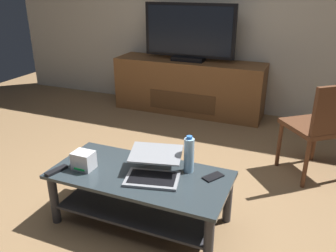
% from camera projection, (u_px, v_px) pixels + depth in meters
% --- Properties ---
extents(ground_plane, '(7.68, 7.68, 0.00)m').
position_uv_depth(ground_plane, '(140.00, 221.00, 2.46)').
color(ground_plane, olive).
extents(coffee_table, '(1.20, 0.57, 0.39)m').
position_uv_depth(coffee_table, '(141.00, 189.00, 2.36)').
color(coffee_table, '#2D383D').
rests_on(coffee_table, ground).
extents(media_cabinet, '(1.90, 0.49, 0.67)m').
position_uv_depth(media_cabinet, '(188.00, 86.00, 4.43)').
color(media_cabinet, brown).
rests_on(media_cabinet, ground).
extents(television, '(1.14, 0.20, 0.68)m').
position_uv_depth(television, '(189.00, 34.00, 4.16)').
color(television, black).
rests_on(television, media_cabinet).
extents(dining_chair, '(0.62, 0.62, 0.86)m').
position_uv_depth(dining_chair, '(322.00, 124.00, 2.83)').
color(dining_chair, '#59331E').
rests_on(dining_chair, ground).
extents(laptop, '(0.41, 0.42, 0.15)m').
position_uv_depth(laptop, '(154.00, 168.00, 2.26)').
color(laptop, gray).
rests_on(laptop, coffee_table).
extents(router_box, '(0.14, 0.12, 0.12)m').
position_uv_depth(router_box, '(84.00, 160.00, 2.35)').
color(router_box, silver).
rests_on(router_box, coffee_table).
extents(water_bottle_near, '(0.07, 0.07, 0.26)m').
position_uv_depth(water_bottle_near, '(189.00, 155.00, 2.29)').
color(water_bottle_near, '#99C6E5').
rests_on(water_bottle_near, coffee_table).
extents(cell_phone, '(0.13, 0.16, 0.01)m').
position_uv_depth(cell_phone, '(213.00, 177.00, 2.26)').
color(cell_phone, black).
rests_on(cell_phone, coffee_table).
extents(tv_remote, '(0.08, 0.17, 0.02)m').
position_uv_depth(tv_remote, '(57.00, 170.00, 2.33)').
color(tv_remote, black).
rests_on(tv_remote, coffee_table).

